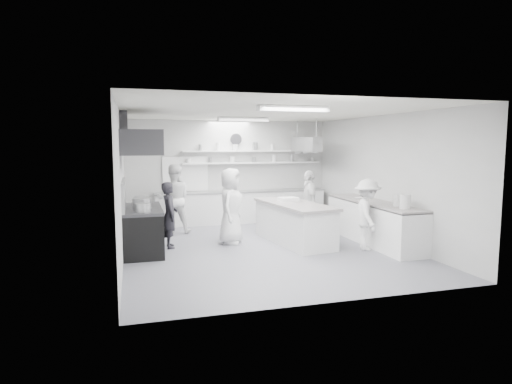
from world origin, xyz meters
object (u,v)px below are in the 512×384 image
object	(u,v)px
stove	(143,231)
right_counter	(373,223)
cook_back	(174,199)
cook_stove	(169,215)
prep_island	(294,224)
back_counter	(242,207)

from	to	relation	value
stove	right_counter	xyz separation A→B (m)	(5.25, -0.60, 0.02)
stove	cook_back	size ratio (longest dim) A/B	1.00
cook_stove	right_counter	bearing A→B (deg)	-101.77
cook_stove	prep_island	bearing A→B (deg)	-97.58
cook_back	prep_island	bearing A→B (deg)	148.21
right_counter	cook_stove	bearing A→B (deg)	170.20
cook_stove	cook_back	bearing A→B (deg)	-10.71
back_counter	right_counter	xyz separation A→B (m)	(2.35, -3.40, 0.01)
right_counter	cook_back	bearing A→B (deg)	151.55
right_counter	prep_island	world-z (taller)	right_counter
stove	right_counter	size ratio (longest dim) A/B	0.55
back_counter	right_counter	distance (m)	4.13
back_counter	right_counter	bearing A→B (deg)	-55.35
right_counter	cook_back	distance (m)	5.04
stove	right_counter	bearing A→B (deg)	-6.52
prep_island	cook_stove	world-z (taller)	cook_stove
stove	back_counter	bearing A→B (deg)	43.99
right_counter	prep_island	distance (m)	1.87
stove	cook_back	distance (m)	2.03
prep_island	cook_back	xyz separation A→B (m)	(-2.62, 1.87, 0.45)
cook_back	right_counter	bearing A→B (deg)	155.24
prep_island	cook_stove	size ratio (longest dim) A/B	1.63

